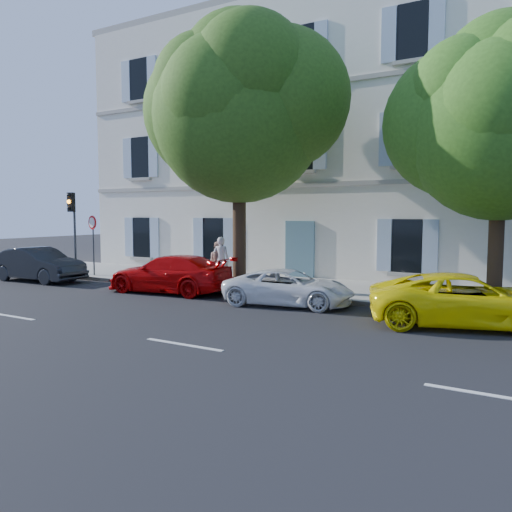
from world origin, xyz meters
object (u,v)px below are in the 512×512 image
Objects in this scene: car_white_coupe at (289,287)px; car_yellow_supercar at (467,300)px; car_red_coupe at (170,274)px; road_sign at (93,232)px; car_dark_sedan at (38,264)px; traffic_light at (72,215)px; tree_left at (239,117)px; pedestrian_a at (221,260)px; pedestrian_b at (218,262)px; tree_right at (501,129)px.

car_white_coupe is 0.84× the size of car_yellow_supercar.
car_red_coupe is 1.80× the size of road_sign.
car_red_coupe is 9.86m from car_yellow_supercar.
car_dark_sedan is 1.19× the size of traffic_light.
traffic_light is (-8.41, -0.26, -3.45)m from tree_left.
road_sign is at bearing -109.22° from car_red_coupe.
traffic_light is 2.02× the size of pedestrian_a.
road_sign is 6.21m from pedestrian_a.
car_dark_sedan is 0.45× the size of tree_left.
pedestrian_b is at bearing -71.37° from car_dark_sedan.
road_sign is (-10.08, 1.45, 1.45)m from car_white_coupe.
car_yellow_supercar is at bearing -13.72° from tree_left.
car_red_coupe reaches higher than car_white_coupe.
tree_left is at bearing 161.11° from pedestrian_b.
traffic_light is 1.39× the size of road_sign.
car_dark_sedan is at bearing -167.75° from tree_left.
car_dark_sedan is 0.90× the size of car_yellow_supercar.
car_yellow_supercar is 1.33× the size of traffic_light.
road_sign reaches higher than car_red_coupe.
tree_left is 5.34m from pedestrian_a.
car_dark_sedan is 16.51m from car_yellow_supercar.
tree_left is 5.30× the size of pedestrian_a.
tree_right reaches higher than car_yellow_supercar.
car_white_coupe is at bearing -6.68° from traffic_light.
car_dark_sedan reaches higher than car_yellow_supercar.
tree_right is (10.32, 1.51, 4.43)m from car_red_coupe.
car_white_coupe is 7.38m from tree_right.
car_yellow_supercar is 9.79m from tree_left.
car_red_coupe is 5.67m from road_sign.
traffic_light is at bearing 66.72° from car_yellow_supercar.
pedestrian_a is at bearing 151.26° from tree_left.
car_yellow_supercar is at bearing 82.51° from car_red_coupe.
tree_left is (1.99, 1.48, 5.51)m from car_red_coupe.
tree_right is at bearing 162.05° from pedestrian_a.
tree_right is at bearing 93.38° from car_red_coupe.
tree_left reaches higher than car_dark_sedan.
car_red_coupe reaches higher than car_yellow_supercar.
car_yellow_supercar is at bearing -6.76° from road_sign.
road_sign is at bearing 72.70° from car_white_coupe.
car_red_coupe is 2.37m from pedestrian_b.
tree_left reaches higher than tree_right.
pedestrian_b is (5.85, 0.94, -1.06)m from road_sign.
car_red_coupe is at bearing -10.75° from traffic_light.
road_sign is at bearing -6.46° from pedestrian_a.
car_dark_sedan is 11.40m from car_white_coupe.
tree_right is at bearing 0.54° from road_sign.
pedestrian_a is at bearing 156.20° from car_red_coupe.
tree_right is (0.47, 1.95, 4.44)m from car_yellow_supercar.
road_sign reaches higher than car_dark_sedan.
car_white_coupe is at bearing -29.71° from tree_left.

